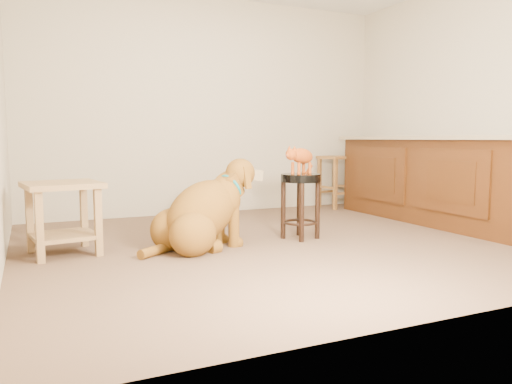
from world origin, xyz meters
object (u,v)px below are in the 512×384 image
wood_stool (335,181)px  golden_retriever (203,214)px  padded_stool (300,193)px  tabby_kitten (300,157)px  side_table (63,207)px

wood_stool → golden_retriever: (-2.38, -1.64, -0.06)m
golden_retriever → wood_stool: bearing=17.6°
wood_stool → golden_retriever: bearing=-145.4°
wood_stool → padded_stool: bearing=-131.9°
tabby_kitten → side_table: bearing=153.4°
side_table → golden_retriever: (1.06, -0.27, -0.08)m
padded_stool → golden_retriever: size_ratio=0.49×
golden_retriever → tabby_kitten: tabby_kitten is taller
wood_stool → side_table: size_ratio=1.09×
wood_stool → golden_retriever: golden_retriever is taller
wood_stool → tabby_kitten: size_ratio=1.69×
side_table → padded_stool: bearing=-6.5°
padded_stool → side_table: size_ratio=0.94×
golden_retriever → padded_stool: bearing=-14.3°
tabby_kitten → padded_stool: bearing=-5.7°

